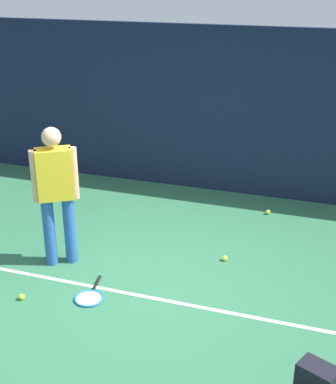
% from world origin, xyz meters
% --- Properties ---
extents(ground_plane, '(12.00, 12.00, 0.00)m').
position_xyz_m(ground_plane, '(0.00, 0.00, 0.00)').
color(ground_plane, '#2D6B47').
extents(back_fence, '(10.00, 0.10, 2.56)m').
position_xyz_m(back_fence, '(0.00, 3.00, 1.28)').
color(back_fence, '#141E38').
rests_on(back_fence, ground).
extents(court_line, '(9.00, 0.05, 0.00)m').
position_xyz_m(court_line, '(0.00, -0.22, 0.00)').
color(court_line, white).
rests_on(court_line, ground).
extents(tennis_player, '(0.46, 0.40, 1.70)m').
position_xyz_m(tennis_player, '(-1.28, 0.16, 0.97)').
color(tennis_player, '#2659A5').
rests_on(tennis_player, ground).
extents(tennis_racket, '(0.37, 0.63, 0.03)m').
position_xyz_m(tennis_racket, '(-0.62, -0.43, 0.01)').
color(tennis_racket, black).
rests_on(tennis_racket, ground).
extents(tennis_ball_near_player, '(0.07, 0.07, 0.07)m').
position_xyz_m(tennis_ball_near_player, '(0.60, 0.81, 0.03)').
color(tennis_ball_near_player, '#CCE033').
rests_on(tennis_ball_near_player, ground).
extents(tennis_ball_by_fence, '(0.07, 0.07, 0.07)m').
position_xyz_m(tennis_ball_by_fence, '(0.90, 2.31, 0.03)').
color(tennis_ball_by_fence, '#CCE033').
rests_on(tennis_ball_by_fence, ground).
extents(tennis_ball_mid_court, '(0.07, 0.07, 0.07)m').
position_xyz_m(tennis_ball_mid_court, '(-1.31, -0.69, 0.03)').
color(tennis_ball_mid_court, '#CCE033').
rests_on(tennis_ball_mid_court, ground).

